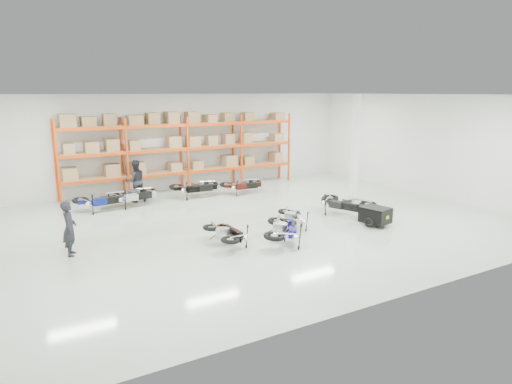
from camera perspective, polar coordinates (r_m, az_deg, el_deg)
room at (r=15.94m, az=-0.64°, el=3.94°), size 18.00×18.00×18.00m
pallet_rack at (r=21.76m, az=-8.95°, el=6.10°), size 11.28×0.98×3.62m
structural_column at (r=19.35m, az=12.26°, el=5.17°), size 0.25×0.25×4.50m
moto_blue_centre at (r=14.09m, az=3.44°, el=-4.22°), size 1.85×2.07×1.22m
moto_silver_left at (r=15.73m, az=4.61°, el=-2.80°), size 1.43×1.76×1.02m
moto_black_far_left at (r=13.90m, az=-3.69°, el=-4.75°), size 0.86×1.68×1.08m
moto_touring_right at (r=17.58m, az=11.11°, el=-0.98°), size 1.57×2.17×1.27m
trailer at (r=16.49m, az=14.69°, el=-2.81°), size 0.95×1.63×0.66m
moto_back_a at (r=18.96m, az=-18.68°, el=-0.52°), size 1.94×1.08×1.21m
moto_back_b at (r=19.37m, az=-15.15°, el=0.00°), size 1.99×1.16×1.23m
moto_back_c at (r=20.40m, az=-7.58°, el=0.98°), size 2.01×1.16×1.24m
moto_back_d at (r=20.93m, az=-1.69°, el=1.23°), size 1.81×1.00×1.13m
person_left at (r=14.07m, az=-22.29°, el=-4.25°), size 0.51×0.66×1.59m
person_back at (r=20.02m, az=-14.83°, el=1.35°), size 0.89×0.70×1.79m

